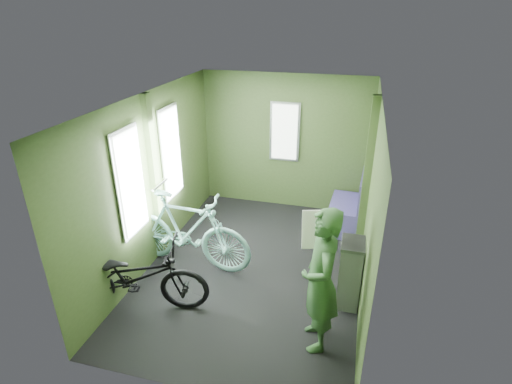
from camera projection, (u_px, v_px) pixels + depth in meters
room at (252, 169)px, 4.89m from camera, size 4.00×4.02×2.31m
bicycle_black at (141, 306)px, 4.75m from camera, size 1.78×0.97×0.93m
bicycle_mint at (189, 265)px, 5.52m from camera, size 1.86×0.70×1.12m
passenger at (320, 280)px, 3.93m from camera, size 0.52×0.71×1.58m
waste_box at (350, 273)px, 4.64m from camera, size 0.25×0.35×0.85m
bench_seat at (347, 212)px, 6.34m from camera, size 0.53×0.90×0.92m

